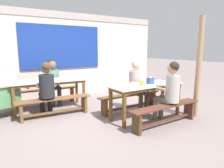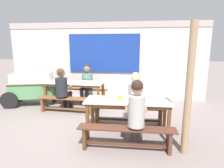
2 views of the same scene
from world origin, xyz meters
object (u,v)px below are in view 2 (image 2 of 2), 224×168
object	(u,v)px
bench_far_front	(67,103)
bench_near_back	(128,112)
condiment_jar	(120,97)
person_near_front	(136,110)
bench_near_front	(126,135)
food_cart	(32,86)
person_center_facing	(87,81)
wooden_support_post	(189,91)
dining_table_near	(128,104)
bench_far_back	(81,93)
person_left_back_turned	(63,87)
tissue_box	(133,97)
dining_table_far	(74,85)
person_right_near_table	(135,96)

from	to	relation	value
bench_far_front	bench_near_back	distance (m)	1.81
bench_far_front	condiment_jar	size ratio (longest dim) A/B	14.04
person_near_front	bench_near_front	bearing A→B (deg)	-153.90
food_cart	condiment_jar	bearing A→B (deg)	-30.61
person_center_facing	person_near_front	world-z (taller)	person_near_front
person_center_facing	wooden_support_post	world-z (taller)	wooden_support_post
dining_table_near	food_cart	xyz separation A→B (m)	(-3.12, 1.73, -0.07)
bench_far_back	bench_near_back	xyz separation A→B (m)	(1.68, -1.71, 0.00)
bench_far_front	bench_near_back	world-z (taller)	same
person_left_back_turned	wooden_support_post	size ratio (longest dim) A/B	0.56
tissue_box	dining_table_near	bearing A→B (deg)	-178.69
dining_table_far	condiment_jar	bearing A→B (deg)	-48.04
tissue_box	person_near_front	bearing A→B (deg)	-81.91
person_center_facing	condiment_jar	bearing A→B (deg)	-59.73
bench_near_back	person_left_back_turned	xyz separation A→B (m)	(-1.87, 0.62, 0.42)
dining_table_near	tissue_box	distance (m)	0.18
dining_table_far	person_center_facing	size ratio (longest dim) A/B	1.47
bench_far_front	food_cart	world-z (taller)	food_cart
food_cart	condiment_jar	distance (m)	3.45
wooden_support_post	tissue_box	bearing A→B (deg)	149.41
condiment_jar	wooden_support_post	xyz separation A→B (m)	(1.18, -0.52, 0.30)
bench_far_back	person_right_near_table	distance (m)	2.58
food_cart	wooden_support_post	size ratio (longest dim) A/B	0.83
bench_near_front	wooden_support_post	size ratio (longest dim) A/B	0.78
person_near_front	condiment_jar	distance (m)	0.59
person_near_front	condiment_jar	bearing A→B (deg)	124.98
dining_table_near	bench_far_front	size ratio (longest dim) A/B	1.05
bench_far_front	bench_near_front	distance (m)	2.45
person_near_front	person_right_near_table	xyz separation A→B (m)	(-0.03, 1.02, -0.02)
dining_table_near	person_center_facing	world-z (taller)	person_center_facing
food_cart	tissue_box	distance (m)	3.67
dining_table_near	person_near_front	size ratio (longest dim) A/B	1.35
bench_near_front	tissue_box	bearing A→B (deg)	81.15
bench_near_front	tissue_box	world-z (taller)	tissue_box
bench_far_front	person_right_near_table	size ratio (longest dim) A/B	1.33
person_center_facing	person_right_near_table	size ratio (longest dim) A/B	0.99
bench_far_front	person_left_back_turned	distance (m)	0.46
dining_table_near	food_cart	bearing A→B (deg)	150.97
dining_table_near	person_right_near_table	distance (m)	0.54
bench_far_front	bench_near_back	size ratio (longest dim) A/B	0.96
person_right_near_table	bench_far_back	bearing A→B (deg)	135.98
dining_table_near	bench_far_back	xyz separation A→B (m)	(-1.69, 2.29, -0.39)
bench_near_back	food_cart	bearing A→B (deg)	159.63
person_right_near_table	wooden_support_post	xyz separation A→B (m)	(0.88, -1.06, 0.41)
bench_far_back	condiment_jar	world-z (taller)	condiment_jar
bench_far_back	bench_far_front	world-z (taller)	same
person_center_facing	person_right_near_table	distance (m)	2.34
bench_far_back	person_near_front	world-z (taller)	person_near_front
person_right_near_table	person_center_facing	bearing A→B (deg)	133.42
dining_table_far	bench_far_front	distance (m)	0.71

